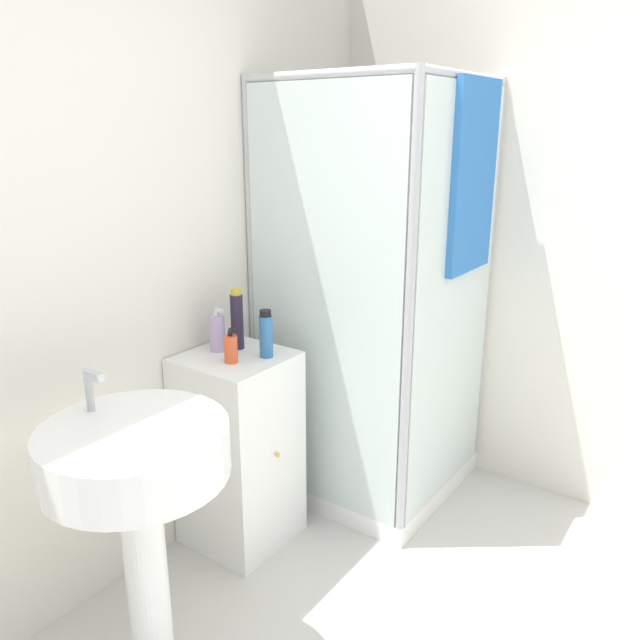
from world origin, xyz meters
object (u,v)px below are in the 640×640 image
at_px(sink, 137,480).
at_px(soap_dispenser, 231,348).
at_px(shampoo_bottle_blue, 266,334).
at_px(lotion_bottle_white, 217,333).
at_px(shampoo_bottle_tall_black, 237,320).

relative_size(sink, soap_dispenser, 7.27).
height_order(shampoo_bottle_blue, lotion_bottle_white, shampoo_bottle_blue).
height_order(shampoo_bottle_tall_black, shampoo_bottle_blue, shampoo_bottle_tall_black).
bearing_deg(shampoo_bottle_blue, shampoo_bottle_tall_black, 87.28).
relative_size(soap_dispenser, shampoo_bottle_tall_black, 0.56).
height_order(soap_dispenser, shampoo_bottle_tall_black, shampoo_bottle_tall_black).
height_order(sink, shampoo_bottle_tall_black, shampoo_bottle_tall_black).
bearing_deg(sink, shampoo_bottle_blue, 11.68).
distance_m(sink, shampoo_bottle_tall_black, 0.87).
xyz_separation_m(sink, shampoo_bottle_tall_black, (0.77, 0.32, 0.23)).
relative_size(soap_dispenser, shampoo_bottle_blue, 0.73).
bearing_deg(soap_dispenser, shampoo_bottle_blue, -29.13).
bearing_deg(lotion_bottle_white, soap_dispenser, -116.00).
bearing_deg(shampoo_bottle_tall_black, soap_dispenser, -146.56).
bearing_deg(soap_dispenser, lotion_bottle_white, 64.00).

